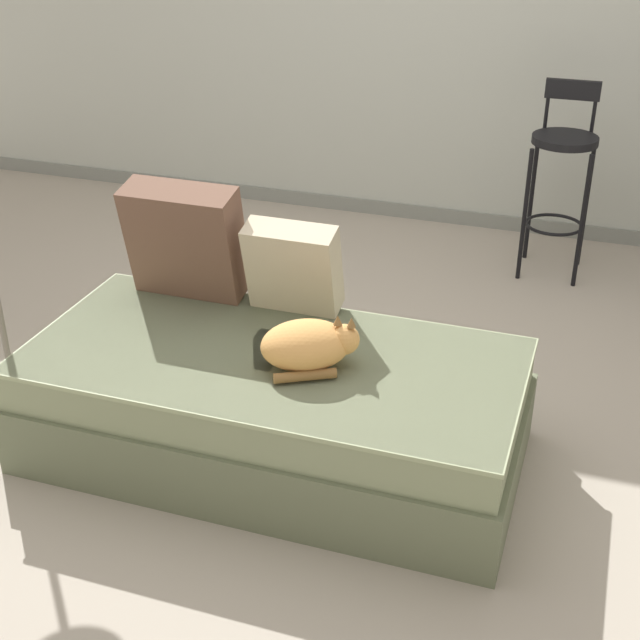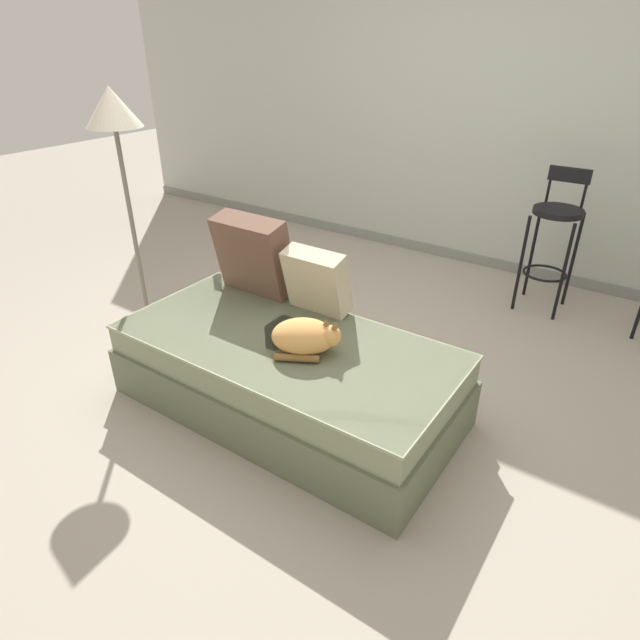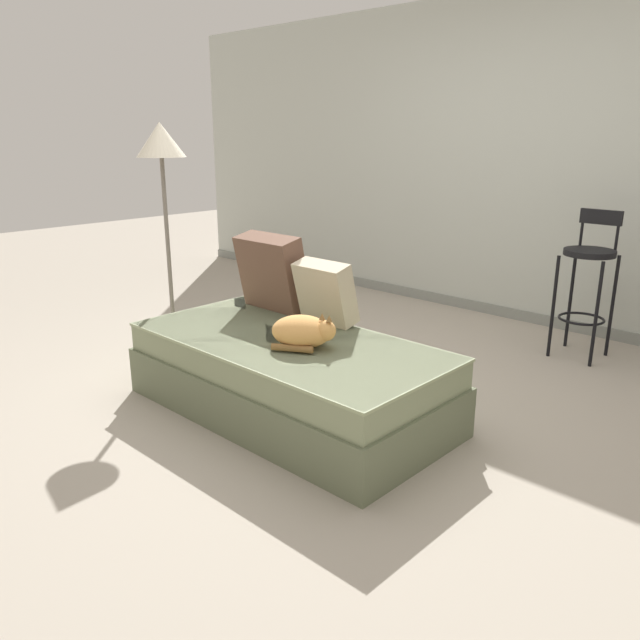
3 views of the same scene
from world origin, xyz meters
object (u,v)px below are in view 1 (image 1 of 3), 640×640
object	(u,v)px
cat	(309,345)
throw_pillow_corner	(186,240)
couch	(274,404)
throw_pillow_middle	(293,267)
bar_stool_near_window	(562,165)

from	to	relation	value
cat	throw_pillow_corner	bearing A→B (deg)	149.88
couch	throw_pillow_corner	bearing A→B (deg)	145.16
throw_pillow_corner	throw_pillow_middle	world-z (taller)	throw_pillow_corner
throw_pillow_corner	throw_pillow_middle	bearing A→B (deg)	0.11
cat	throw_pillow_middle	bearing A→B (deg)	117.53
bar_stool_near_window	cat	bearing A→B (deg)	-107.62
throw_pillow_corner	bar_stool_near_window	xyz separation A→B (m)	(1.33, 1.72, -0.07)
cat	bar_stool_near_window	world-z (taller)	bar_stool_near_window
couch	throw_pillow_middle	xyz separation A→B (m)	(-0.05, 0.35, 0.41)
throw_pillow_corner	cat	world-z (taller)	throw_pillow_corner
throw_pillow_corner	cat	size ratio (longest dim) A/B	1.22
throw_pillow_corner	bar_stool_near_window	world-z (taller)	bar_stool_near_window
throw_pillow_middle	cat	xyz separation A→B (m)	(0.20, -0.38, -0.11)
couch	throw_pillow_corner	distance (m)	0.77
throw_pillow_middle	bar_stool_near_window	size ratio (longest dim) A/B	0.37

